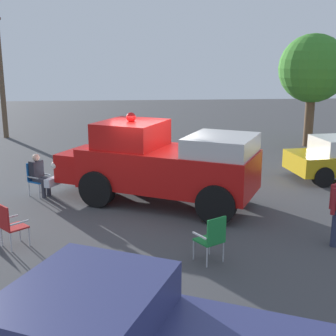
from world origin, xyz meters
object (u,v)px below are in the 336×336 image
object	(u,v)px
oak_tree_left	(313,69)
utility_pole	(1,70)
spectator_seated	(39,173)
vintage_fire_truck	(160,163)
lawn_chair_near_truck	(36,176)
lawn_chair_spare	(212,236)
lawn_chair_by_car	(9,223)

from	to	relation	value
oak_tree_left	utility_pole	bearing A→B (deg)	-103.33
utility_pole	spectator_seated	bearing A→B (deg)	19.39
vintage_fire_truck	lawn_chair_near_truck	world-z (taller)	vintage_fire_truck
lawn_chair_near_truck	spectator_seated	xyz separation A→B (m)	(0.08, 0.11, 0.11)
lawn_chair_near_truck	spectator_seated	size ratio (longest dim) A/B	0.79
lawn_chair_near_truck	oak_tree_left	xyz separation A→B (m)	(-6.66, 11.17, 2.94)
lawn_chair_spare	spectator_seated	bearing A→B (deg)	-138.67
lawn_chair_spare	oak_tree_left	size ratio (longest dim) A/B	0.20
lawn_chair_by_car	lawn_chair_spare	world-z (taller)	same
utility_pole	lawn_chair_by_car	bearing A→B (deg)	14.55
utility_pole	vintage_fire_truck	bearing A→B (deg)	32.73
vintage_fire_truck	lawn_chair_near_truck	distance (m)	3.93
lawn_chair_near_truck	lawn_chair_spare	size ratio (longest dim) A/B	1.00
spectator_seated	oak_tree_left	xyz separation A→B (m)	(-6.74, 11.06, 2.83)
oak_tree_left	vintage_fire_truck	bearing A→B (deg)	-43.85
lawn_chair_near_truck	spectator_seated	distance (m)	0.17
oak_tree_left	lawn_chair_near_truck	bearing A→B (deg)	-59.20
vintage_fire_truck	oak_tree_left	world-z (taller)	oak_tree_left
vintage_fire_truck	lawn_chair_spare	world-z (taller)	vintage_fire_truck
lawn_chair_by_car	lawn_chair_spare	xyz separation A→B (m)	(1.14, 4.35, 0.00)
vintage_fire_truck	utility_pole	xyz separation A→B (m)	(-11.22, -7.21, 2.20)
lawn_chair_near_truck	utility_pole	xyz separation A→B (m)	(-10.13, -3.49, 2.81)
vintage_fire_truck	utility_pole	size ratio (longest dim) A/B	0.96
vintage_fire_truck	oak_tree_left	xyz separation A→B (m)	(-7.75, 7.44, 2.34)
lawn_chair_by_car	utility_pole	world-z (taller)	utility_pole
lawn_chair_near_truck	utility_pole	world-z (taller)	utility_pole
lawn_chair_by_car	spectator_seated	xyz separation A→B (m)	(-3.87, -0.06, 0.11)
spectator_seated	oak_tree_left	distance (m)	13.26
lawn_chair_near_truck	utility_pole	size ratio (longest dim) A/B	0.16
lawn_chair_near_truck	oak_tree_left	size ratio (longest dim) A/B	0.20
vintage_fire_truck	lawn_chair_near_truck	size ratio (longest dim) A/B	6.15
lawn_chair_spare	lawn_chair_near_truck	bearing A→B (deg)	-138.44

